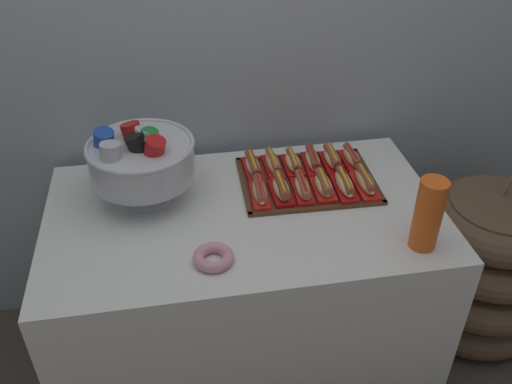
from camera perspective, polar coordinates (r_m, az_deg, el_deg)
ground_plane at (r=2.39m, az=-1.00°, el=-16.52°), size 10.00×10.00×0.00m
back_wall at (r=2.04m, az=-3.63°, el=18.82°), size 6.00×0.10×2.60m
buffet_table at (r=2.09m, az=-1.11°, el=-9.76°), size 1.33×0.77×0.76m
floor_vase at (r=2.49m, az=22.40°, el=-7.12°), size 0.59×0.59×1.13m
serving_tray at (r=2.00m, az=5.34°, el=1.17°), size 0.49×0.37×0.01m
hot_dog_0 at (r=1.88m, az=0.37°, el=0.03°), size 0.07×0.17×0.06m
hot_dog_1 at (r=1.89m, az=2.62°, el=0.33°), size 0.07×0.16×0.06m
hot_dog_2 at (r=1.91m, az=4.83°, el=0.44°), size 0.06×0.16×0.06m
hot_dog_3 at (r=1.92m, az=7.02°, el=0.68°), size 0.07×0.15×0.06m
hot_dog_4 at (r=1.94m, az=9.15°, el=0.81°), size 0.07×0.18×0.06m
hot_dog_5 at (r=1.96m, az=11.26°, el=1.04°), size 0.07×0.18×0.06m
hot_dog_6 at (r=2.02m, az=-0.34°, el=2.72°), size 0.06×0.16×0.06m
hot_dog_7 at (r=2.03m, az=1.77°, el=2.94°), size 0.06×0.17×0.06m
hot_dog_8 at (r=2.04m, az=3.84°, el=3.03°), size 0.07×0.15×0.06m
hot_dog_9 at (r=2.05m, az=5.90°, el=3.26°), size 0.07×0.17×0.06m
hot_dog_10 at (r=2.07m, az=7.92°, el=3.41°), size 0.07×0.15×0.06m
hot_dog_11 at (r=2.09m, az=9.89°, el=3.50°), size 0.06×0.15×0.06m
punch_bowl at (r=1.86m, az=-11.88°, el=3.41°), size 0.36×0.36×0.27m
cup_stack at (r=1.72m, az=17.43°, el=-2.24°), size 0.09×0.09×0.24m
donut at (r=1.65m, az=-4.43°, el=-6.77°), size 0.12×0.12×0.03m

